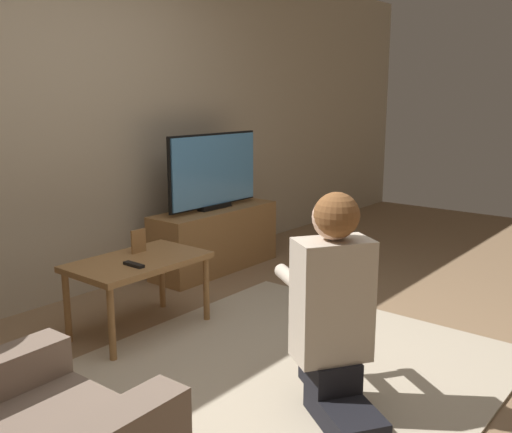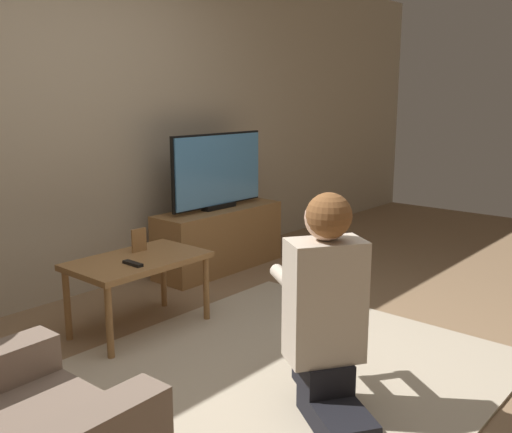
% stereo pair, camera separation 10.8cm
% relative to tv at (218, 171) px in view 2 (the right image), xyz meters
% --- Properties ---
extents(ground_plane, '(10.00, 10.00, 0.00)m').
position_rel_tv_xyz_m(ground_plane, '(-1.24, -1.56, -0.84)').
color(ground_plane, '#896B4C').
extents(wall_back, '(10.00, 0.06, 2.60)m').
position_rel_tv_xyz_m(wall_back, '(-1.24, 0.37, 0.46)').
color(wall_back, tan).
rests_on(wall_back, ground_plane).
extents(rug, '(2.43, 1.99, 0.02)m').
position_rel_tv_xyz_m(rug, '(-1.24, -1.56, -0.83)').
color(rug, '#BCAD93').
rests_on(rug, ground_plane).
extents(tv_stand, '(1.19, 0.38, 0.52)m').
position_rel_tv_xyz_m(tv_stand, '(0.00, -0.00, -0.58)').
color(tv_stand, olive).
rests_on(tv_stand, ground_plane).
extents(tv, '(0.99, 0.08, 0.62)m').
position_rel_tv_xyz_m(tv, '(0.00, 0.00, 0.00)').
color(tv, black).
rests_on(tv, tv_stand).
extents(coffee_table, '(0.82, 0.50, 0.47)m').
position_rel_tv_xyz_m(coffee_table, '(-1.25, -0.53, -0.42)').
color(coffee_table, olive).
rests_on(coffee_table, ground_plane).
extents(person_kneeling, '(0.64, 0.78, 1.02)m').
position_rel_tv_xyz_m(person_kneeling, '(-1.30, -1.94, -0.31)').
color(person_kneeling, black).
rests_on(person_kneeling, rug).
extents(picture_frame, '(0.11, 0.01, 0.15)m').
position_rel_tv_xyz_m(picture_frame, '(-1.15, -0.42, -0.29)').
color(picture_frame, olive).
rests_on(picture_frame, coffee_table).
extents(remote, '(0.04, 0.15, 0.02)m').
position_rel_tv_xyz_m(remote, '(-1.36, -0.63, -0.36)').
color(remote, black).
rests_on(remote, coffee_table).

